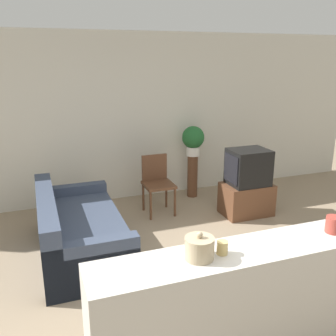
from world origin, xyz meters
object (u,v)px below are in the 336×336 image
(potted_plant, at_px, (193,139))
(decorative_bowl, at_px, (199,248))
(couch, at_px, (78,232))
(wooden_chair, at_px, (157,181))
(television, at_px, (248,167))

(potted_plant, bearing_deg, decorative_bowl, -113.07)
(potted_plant, relative_size, decorative_bowl, 2.37)
(decorative_bowl, bearing_deg, couch, 106.14)
(decorative_bowl, bearing_deg, wooden_chair, 77.10)
(television, xyz_separation_m, decorative_bowl, (-1.92, -2.46, 0.29))
(wooden_chair, bearing_deg, potted_plant, 29.04)
(television, relative_size, wooden_chair, 0.66)
(couch, relative_size, wooden_chair, 2.17)
(television, distance_m, decorative_bowl, 3.14)
(television, xyz_separation_m, wooden_chair, (-1.23, 0.55, -0.24))
(couch, distance_m, wooden_chair, 1.59)
(potted_plant, height_order, decorative_bowl, potted_plant)
(couch, xyz_separation_m, potted_plant, (2.08, 1.32, 0.72))
(couch, relative_size, decorative_bowl, 9.15)
(couch, height_order, television, television)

